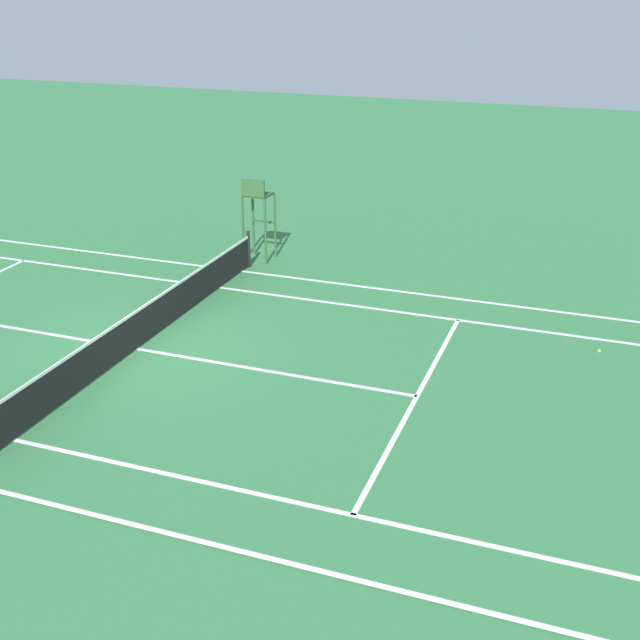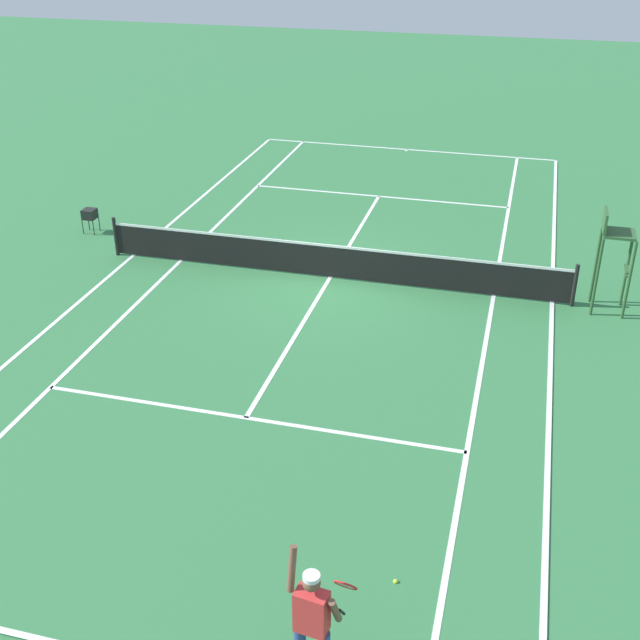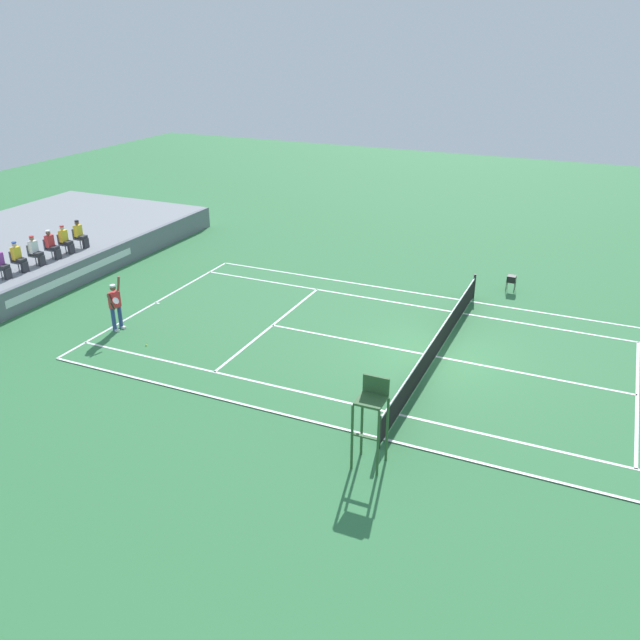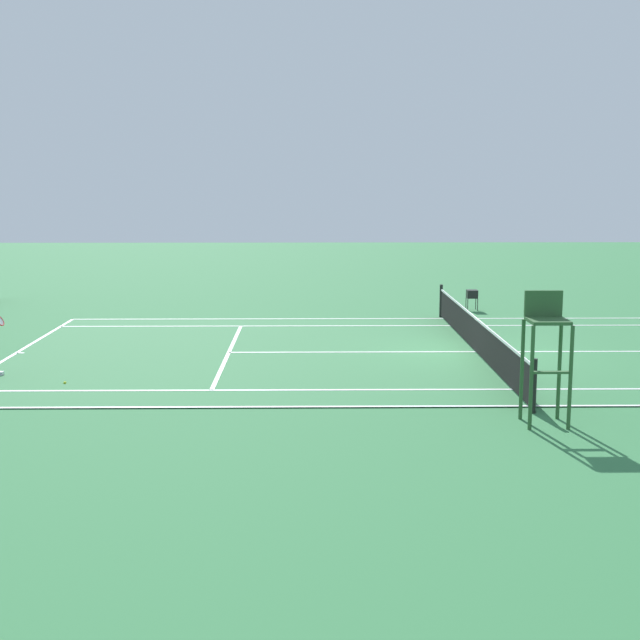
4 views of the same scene
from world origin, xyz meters
name	(u,v)px [view 2 (image 2 of 4)]	position (x,y,z in m)	size (l,w,h in m)	color
ground_plane	(330,279)	(0.00, 0.00, 0.00)	(80.00, 80.00, 0.00)	#337542
court	(330,278)	(0.00, 0.00, 0.01)	(11.08, 23.88, 0.03)	#337542
net	(330,260)	(0.00, 0.00, 0.52)	(11.98, 0.10, 1.07)	black
tennis_player	(313,624)	(-2.71, 11.54, 0.99)	(0.80, 0.62, 2.08)	navy
tennis_ball	(396,581)	(-3.43, 9.70, 0.03)	(0.07, 0.07, 0.07)	#D1E533
umpire_chair	(613,248)	(-6.64, 0.00, 1.56)	(0.77, 0.77, 2.44)	#2D562D
ball_hopper	(89,214)	(7.43, -1.29, 0.57)	(0.36, 0.36, 0.70)	black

